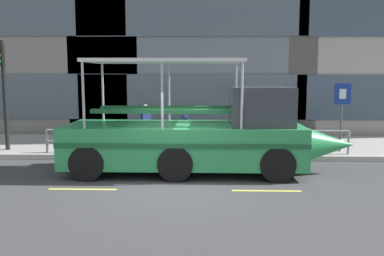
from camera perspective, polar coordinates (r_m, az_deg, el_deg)
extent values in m
plane|color=#3D3D3F|center=(11.66, -2.20, -7.52)|extent=(120.00, 120.00, 0.00)
cube|color=#99968E|center=(17.11, -0.90, -2.41)|extent=(32.00, 4.80, 0.18)
cube|color=#B2ADA3|center=(14.66, -1.36, -4.06)|extent=(32.00, 0.18, 0.18)
cube|color=#DBD64C|center=(11.39, -14.72, -8.10)|extent=(1.80, 0.12, 0.01)
cube|color=#DBD64C|center=(11.05, 10.18, -8.45)|extent=(1.80, 0.12, 0.01)
cube|color=#4C5660|center=(21.73, -23.64, 3.98)|extent=(11.26, 0.06, 2.14)
cube|color=#4C5660|center=(21.90, -24.18, 14.21)|extent=(11.26, 0.06, 2.14)
cube|color=#4C5660|center=(19.65, -0.08, 4.27)|extent=(10.76, 0.06, 2.13)
cube|color=#4C5660|center=(19.82, -0.08, 15.51)|extent=(10.76, 0.06, 2.13)
cylinder|color=gray|center=(14.83, 0.56, -0.34)|extent=(10.79, 0.07, 0.07)
cylinder|color=gray|center=(14.89, 0.56, -1.92)|extent=(10.79, 0.06, 0.06)
cylinder|color=gray|center=(15.94, -19.23, -1.71)|extent=(0.09, 0.09, 0.83)
cylinder|color=gray|center=(15.39, -12.97, -1.80)|extent=(0.09, 0.09, 0.83)
cylinder|color=gray|center=(15.03, -6.32, -1.87)|extent=(0.09, 0.09, 0.83)
cylinder|color=gray|center=(14.89, 0.56, -1.92)|extent=(0.09, 0.09, 0.83)
cylinder|color=gray|center=(14.96, 7.47, -1.94)|extent=(0.09, 0.09, 0.83)
cylinder|color=gray|center=(15.24, 14.22, -1.93)|extent=(0.09, 0.09, 0.83)
cylinder|color=gray|center=(15.73, 20.63, -1.89)|extent=(0.09, 0.09, 0.83)
cylinder|color=black|center=(16.96, -24.24, 4.04)|extent=(0.16, 0.16, 4.04)
cube|color=black|center=(16.78, -24.80, 9.01)|extent=(0.24, 0.20, 0.72)
cylinder|color=#4C4F54|center=(16.11, 19.72, 1.29)|extent=(0.08, 0.08, 2.46)
cube|color=navy|center=(16.01, 19.91, 4.41)|extent=(0.60, 0.04, 0.76)
cube|color=white|center=(15.99, 19.93, 4.41)|extent=(0.24, 0.01, 0.36)
cube|color=#2D9351|center=(12.76, -1.15, -2.18)|extent=(7.12, 2.53, 1.21)
cone|color=#2D9351|center=(13.27, 18.02, -2.17)|extent=(1.60, 1.15, 1.15)
cylinder|color=#2D9351|center=(13.42, -16.52, -2.01)|extent=(0.36, 1.15, 1.15)
cube|color=#19512C|center=(11.47, -1.48, -2.49)|extent=(7.12, 0.04, 0.12)
sphere|color=white|center=(13.38, 19.68, -1.95)|extent=(0.22, 0.22, 0.22)
cube|color=#33383D|center=(12.71, 9.33, 3.02)|extent=(1.78, 2.12, 1.14)
cube|color=silver|center=(12.63, -3.63, 9.14)|extent=(4.63, 2.33, 0.10)
cylinder|color=#B2B2B7|center=(13.73, 6.04, 4.89)|extent=(0.07, 0.07, 1.85)
cylinder|color=#B2B2B7|center=(11.51, 6.85, 4.41)|extent=(0.07, 0.07, 1.85)
cylinder|color=#B2B2B7|center=(13.74, -3.16, 4.92)|extent=(0.07, 0.07, 1.85)
cylinder|color=#B2B2B7|center=(11.53, -4.11, 4.45)|extent=(0.07, 0.07, 1.85)
cylinder|color=#B2B2B7|center=(14.10, -12.11, 4.83)|extent=(0.07, 0.07, 1.85)
cylinder|color=#B2B2B7|center=(11.95, -14.66, 4.33)|extent=(0.07, 0.07, 1.85)
cube|color=#19512C|center=(13.27, -3.33, 2.77)|extent=(4.26, 0.28, 0.12)
cube|color=#19512C|center=(12.06, -3.84, 2.30)|extent=(4.26, 0.28, 0.12)
cylinder|color=black|center=(14.10, 10.02, -2.94)|extent=(1.00, 0.28, 1.00)
cylinder|color=black|center=(11.85, 11.62, -4.94)|extent=(1.00, 0.28, 1.00)
cylinder|color=black|center=(13.98, -1.63, -2.92)|extent=(1.00, 0.28, 1.00)
cylinder|color=black|center=(11.70, -2.31, -4.95)|extent=(1.00, 0.28, 1.00)
cylinder|color=black|center=(14.34, -11.63, -2.80)|extent=(1.00, 0.28, 1.00)
cylinder|color=black|center=(12.13, -14.17, -4.72)|extent=(1.00, 0.28, 1.00)
cylinder|color=#1E2338|center=(16.20, 10.88, -1.43)|extent=(0.09, 0.09, 0.75)
cylinder|color=#1E2338|center=(16.06, 10.77, -1.51)|extent=(0.09, 0.09, 0.75)
cube|color=#38383D|center=(16.05, 10.88, 0.78)|extent=(0.25, 0.32, 0.53)
cylinder|color=#38383D|center=(16.23, 11.01, 0.76)|extent=(0.07, 0.07, 0.48)
cylinder|color=#38383D|center=(15.87, 10.74, 0.62)|extent=(0.07, 0.07, 0.48)
sphere|color=tan|center=(16.01, 10.91, 2.16)|extent=(0.21, 0.21, 0.21)
cylinder|color=#47423D|center=(15.56, -0.83, -1.64)|extent=(0.10, 0.10, 0.76)
cylinder|color=#47423D|center=(15.69, -1.09, -1.57)|extent=(0.10, 0.10, 0.76)
cube|color=navy|center=(15.54, -0.97, 0.76)|extent=(0.29, 0.33, 0.54)
cylinder|color=navy|center=(15.37, -0.64, 0.59)|extent=(0.07, 0.07, 0.48)
cylinder|color=navy|center=(15.70, -1.29, 0.74)|extent=(0.07, 0.07, 0.48)
sphere|color=#936B4C|center=(15.50, -0.97, 2.21)|extent=(0.21, 0.21, 0.21)
cylinder|color=black|center=(16.24, -6.61, -1.19)|extent=(0.10, 0.10, 0.83)
cylinder|color=black|center=(16.32, -6.10, -1.14)|extent=(0.10, 0.10, 0.83)
cube|color=navy|center=(16.19, -6.39, 1.31)|extent=(0.36, 0.33, 0.59)
cylinder|color=navy|center=(16.10, -7.03, 1.16)|extent=(0.07, 0.07, 0.53)
cylinder|color=navy|center=(16.29, -5.75, 1.25)|extent=(0.07, 0.07, 0.53)
sphere|color=beige|center=(16.15, -6.41, 2.82)|extent=(0.23, 0.23, 0.23)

